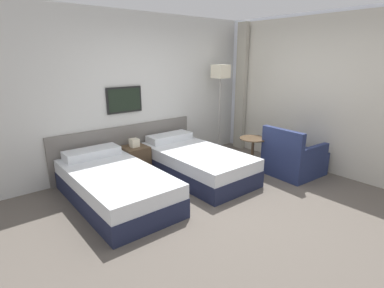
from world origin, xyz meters
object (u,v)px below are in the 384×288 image
floor_lamp (221,77)px  bed_near_window (195,162)px  armchair (293,159)px  bed_near_door (114,185)px  nightstand (135,160)px  side_table (253,147)px

floor_lamp → bed_near_window: bearing=-150.9°
bed_near_window → armchair: size_ratio=2.26×
bed_near_door → nightstand: 1.05m
side_table → armchair: bearing=-57.5°
bed_near_door → nightstand: nightstand is taller
bed_near_window → side_table: bearing=-23.1°
floor_lamp → armchair: bearing=-85.2°
bed_near_window → nightstand: bearing=134.9°
floor_lamp → side_table: floor_lamp is taller
side_table → floor_lamp: bearing=78.0°
bed_near_window → armchair: armchair is taller
bed_near_window → floor_lamp: floor_lamp is taller
floor_lamp → side_table: 1.61m
bed_near_door → armchair: (2.83, -1.01, 0.03)m
bed_near_door → bed_near_window: same height
bed_near_door → side_table: side_table is taller
bed_near_window → side_table: size_ratio=3.42×
bed_near_door → armchair: armchair is taller
bed_near_door → floor_lamp: floor_lamp is taller
nightstand → side_table: size_ratio=1.06×
bed_near_door → nightstand: size_ratio=3.23×
bed_near_door → nightstand: bearing=45.1°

